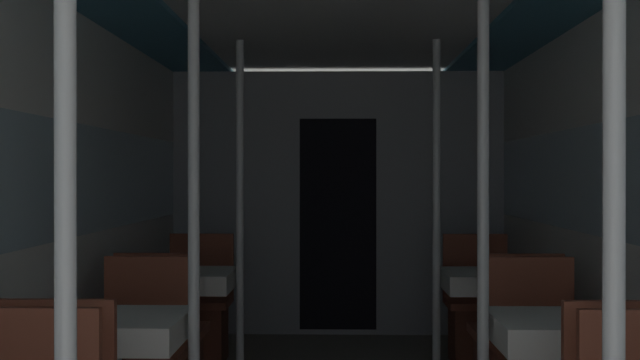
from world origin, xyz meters
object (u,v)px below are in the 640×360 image
(support_pole_left_1, at_px, (193,228))
(dining_table_right_2, at_px, (494,288))
(support_pole_right_2, at_px, (436,211))
(chair_left_near_2, at_px, (162,358))
(dining_table_left_2, at_px, (182,287))
(support_pole_right_1, at_px, (482,228))
(support_pole_left_0, at_px, (63,275))
(support_pole_right_0, at_px, (612,276))
(chair_right_far_2, at_px, (478,323))
(dining_table_left_1, at_px, (108,339))
(dining_table_right_1, at_px, (568,341))
(chair_right_near_2, at_px, (513,360))
(chair_left_far_2, at_px, (197,322))
(support_pole_left_2, at_px, (239,211))

(support_pole_left_1, height_order, dining_table_right_2, support_pole_left_1)
(support_pole_right_2, bearing_deg, chair_left_near_2, -159.03)
(dining_table_left_2, bearing_deg, support_pole_right_1, -48.25)
(support_pole_left_0, distance_m, support_pole_right_0, 1.26)
(support_pole_left_1, xyz_separation_m, chair_right_far_2, (1.63, 2.46, -0.82))
(support_pole_right_1, xyz_separation_m, dining_table_right_2, (0.37, 1.83, -0.49))
(dining_table_left_1, distance_m, dining_table_right_1, 2.01)
(support_pole_left_1, bearing_deg, dining_table_right_1, 0.00)
(chair_left_near_2, height_order, dining_table_right_2, chair_left_near_2)
(chair_right_near_2, bearing_deg, support_pole_right_2, 120.72)
(chair_left_far_2, height_order, support_pole_left_2, support_pole_left_2)
(dining_table_left_1, distance_m, chair_right_near_2, 2.36)
(chair_right_near_2, distance_m, chair_right_far_2, 1.25)
(chair_left_near_2, bearing_deg, support_pole_right_1, -36.40)
(support_pole_right_2, bearing_deg, dining_table_right_1, -78.51)
(dining_table_left_2, xyz_separation_m, dining_table_right_2, (2.01, 0.00, 0.00))
(support_pole_left_0, bearing_deg, chair_right_near_2, 61.71)
(support_pole_right_2, bearing_deg, support_pole_left_1, -124.57)
(chair_left_near_2, height_order, support_pole_right_2, support_pole_right_2)
(dining_table_left_2, relative_size, support_pole_right_2, 0.33)
(support_pole_right_0, xyz_separation_m, support_pole_right_1, (0.00, 1.83, 0.00))
(chair_right_far_2, bearing_deg, support_pole_right_1, 81.39)
(chair_left_far_2, xyz_separation_m, support_pole_right_0, (1.63, -4.29, 0.82))
(dining_table_right_1, bearing_deg, dining_table_left_2, 137.62)
(chair_right_far_2, distance_m, support_pole_right_2, 1.10)
(support_pole_right_0, bearing_deg, dining_table_right_2, 84.20)
(dining_table_left_1, bearing_deg, chair_right_far_2, 50.77)
(support_pole_right_1, height_order, dining_table_right_2, support_pole_right_1)
(dining_table_right_1, xyz_separation_m, support_pole_right_1, (-0.37, -0.00, 0.49))
(dining_table_left_2, bearing_deg, dining_table_right_2, 0.00)
(chair_right_far_2, bearing_deg, dining_table_left_1, 50.77)
(dining_table_left_1, xyz_separation_m, dining_table_right_2, (2.01, 1.83, 0.00))
(support_pole_left_1, xyz_separation_m, chair_left_near_2, (-0.37, 1.20, -0.82))
(support_pole_left_2, xyz_separation_m, chair_right_far_2, (1.63, 0.63, -0.82))
(support_pole_left_1, bearing_deg, dining_table_left_1, 180.00)
(dining_table_left_2, distance_m, support_pole_right_1, 2.50)
(support_pole_left_1, bearing_deg, chair_left_near_2, 107.17)
(support_pole_left_2, height_order, chair_right_near_2, support_pole_left_2)
(support_pole_left_1, xyz_separation_m, support_pole_right_0, (1.26, -1.83, 0.00))
(dining_table_left_2, bearing_deg, support_pole_left_1, -78.51)
(support_pole_left_2, height_order, support_pole_right_0, same)
(dining_table_left_1, relative_size, dining_table_right_2, 1.00)
(support_pole_right_1, distance_m, support_pole_right_2, 1.83)
(chair_right_near_2, bearing_deg, dining_table_left_1, -149.02)
(dining_table_left_1, xyz_separation_m, support_pole_right_2, (1.63, 1.83, 0.49))
(dining_table_left_1, bearing_deg, chair_right_near_2, 30.98)
(support_pole_left_1, distance_m, support_pole_right_0, 2.22)
(support_pole_left_0, xyz_separation_m, support_pole_right_1, (1.26, 1.83, 0.00))
(support_pole_left_0, height_order, chair_left_far_2, support_pole_left_0)
(support_pole_right_0, bearing_deg, chair_right_near_2, 83.01)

